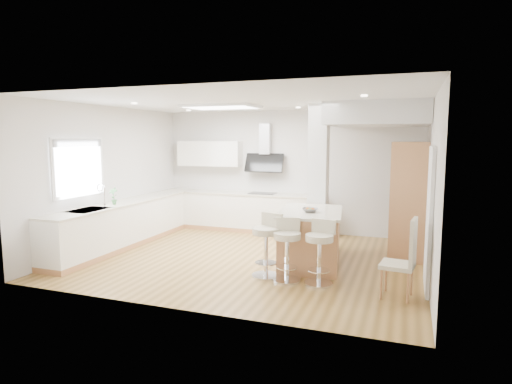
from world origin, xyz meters
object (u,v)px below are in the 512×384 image
at_px(bar_stool_c, 320,249).
at_px(bar_stool_a, 267,242).
at_px(dining_chair, 405,256).
at_px(peninsula, 310,237).
at_px(bar_stool_b, 287,246).

bearing_deg(bar_stool_c, bar_stool_a, -173.06).
bearing_deg(dining_chair, bar_stool_c, 178.40).
bearing_deg(peninsula, bar_stool_a, -128.03).
bearing_deg(bar_stool_a, bar_stool_b, 4.91).
distance_m(peninsula, bar_stool_b, 0.96).
relative_size(peninsula, dining_chair, 1.51).
height_order(peninsula, bar_stool_a, peninsula).
bearing_deg(bar_stool_c, peninsula, 122.00).
xyz_separation_m(peninsula, bar_stool_c, (0.34, -0.93, 0.06)).
bearing_deg(peninsula, bar_stool_b, -106.49).
bearing_deg(dining_chair, bar_stool_b, -178.39).
height_order(bar_stool_a, bar_stool_b, bar_stool_a).
distance_m(peninsula, bar_stool_a, 1.00).
bearing_deg(bar_stool_a, peninsula, 77.68).
bearing_deg(bar_stool_b, bar_stool_a, 154.55).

